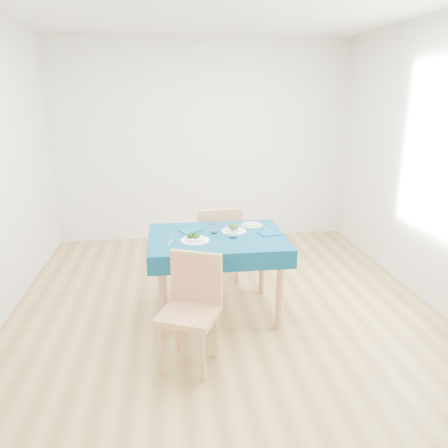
{
  "coord_description": "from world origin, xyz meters",
  "views": [
    {
      "loc": [
        -0.48,
        -3.74,
        1.98
      ],
      "look_at": [
        0.0,
        0.0,
        0.85
      ],
      "focal_mm": 35.0,
      "sensor_mm": 36.0,
      "label": 1
    }
  ],
  "objects": [
    {
      "name": "bowl_near",
      "position": [
        -0.28,
        -0.18,
        0.8
      ],
      "size": [
        0.25,
        0.25,
        0.08
      ],
      "primitive_type": null,
      "color": "white",
      "rests_on": "table"
    },
    {
      "name": "chair_near",
      "position": [
        -0.37,
        -0.86,
        0.5
      ],
      "size": [
        0.54,
        0.56,
        1.0
      ],
      "primitive_type": "cube",
      "rotation": [
        0.0,
        0.0,
        -0.41
      ],
      "color": "tan",
      "rests_on": "ground"
    },
    {
      "name": "napkin_far",
      "position": [
        0.41,
        -0.06,
        0.76
      ],
      "size": [
        0.22,
        0.18,
        0.01
      ],
      "primitive_type": "cube",
      "rotation": [
        0.0,
        0.0,
        0.25
      ],
      "color": "navy",
      "rests_on": "table"
    },
    {
      "name": "room_shell",
      "position": [
        0.0,
        0.0,
        1.35
      ],
      "size": [
        4.02,
        4.52,
        2.73
      ],
      "color": "olive",
      "rests_on": "ground"
    },
    {
      "name": "bread_slice",
      "position": [
        0.3,
        0.21,
        0.78
      ],
      "size": [
        0.11,
        0.11,
        0.02
      ],
      "primitive_type": "cube",
      "rotation": [
        0.0,
        0.0,
        0.09
      ],
      "color": "beige",
      "rests_on": "side_plate"
    },
    {
      "name": "tumbler_center",
      "position": [
        -0.09,
        0.03,
        0.8
      ],
      "size": [
        0.07,
        0.07,
        0.08
      ],
      "primitive_type": "cylinder",
      "color": "white",
      "rests_on": "table"
    },
    {
      "name": "napkin_near",
      "position": [
        -0.3,
        0.11,
        0.76
      ],
      "size": [
        0.23,
        0.21,
        0.01
      ],
      "primitive_type": "cube",
      "rotation": [
        0.0,
        0.0,
        0.52
      ],
      "color": "navy",
      "rests_on": "table"
    },
    {
      "name": "table",
      "position": [
        -0.07,
        -0.06,
        0.38
      ],
      "size": [
        1.21,
        0.92,
        0.76
      ],
      "primitive_type": "cube",
      "color": "navy",
      "rests_on": "ground"
    },
    {
      "name": "side_plate",
      "position": [
        0.3,
        0.21,
        0.76
      ],
      "size": [
        0.2,
        0.2,
        0.01
      ],
      "primitive_type": "cylinder",
      "color": "#A5DE6C",
      "rests_on": "table"
    },
    {
      "name": "chair_far",
      "position": [
        0.0,
        0.72,
        0.58
      ],
      "size": [
        0.51,
        0.54,
        1.15
      ],
      "primitive_type": "cube",
      "rotation": [
        0.0,
        0.0,
        3.23
      ],
      "color": "tan",
      "rests_on": "ground"
    },
    {
      "name": "tumbler_side",
      "position": [
        0.07,
        -0.12,
        0.8
      ],
      "size": [
        0.07,
        0.07,
        0.09
      ],
      "primitive_type": "cylinder",
      "color": "white",
      "rests_on": "table"
    },
    {
      "name": "fork_near",
      "position": [
        -0.48,
        -0.16,
        0.76
      ],
      "size": [
        0.06,
        0.17,
        0.0
      ],
      "primitive_type": "cube",
      "rotation": [
        0.0,
        0.0,
        -0.26
      ],
      "color": "silver",
      "rests_on": "table"
    },
    {
      "name": "knife_far",
      "position": [
        0.43,
        0.03,
        0.76
      ],
      "size": [
        0.07,
        0.21,
        0.0
      ],
      "primitive_type": "cube",
      "rotation": [
        0.0,
        0.0,
        0.28
      ],
      "color": "silver",
      "rests_on": "table"
    },
    {
      "name": "bowl_far",
      "position": [
        0.1,
        0.05,
        0.79
      ],
      "size": [
        0.23,
        0.23,
        0.07
      ],
      "primitive_type": null,
      "color": "white",
      "rests_on": "table"
    },
    {
      "name": "fork_far",
      "position": [
        -0.06,
        0.12,
        0.76
      ],
      "size": [
        0.04,
        0.16,
        0.0
      ],
      "primitive_type": "cube",
      "rotation": [
        0.0,
        0.0,
        -0.12
      ],
      "color": "silver",
      "rests_on": "table"
    },
    {
      "name": "knife_near",
      "position": [
        -0.25,
        -0.22,
        0.76
      ],
      "size": [
        0.03,
        0.21,
        0.0
      ],
      "primitive_type": "cube",
      "rotation": [
        0.0,
        0.0,
        0.06
      ],
      "color": "silver",
      "rests_on": "table"
    }
  ]
}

